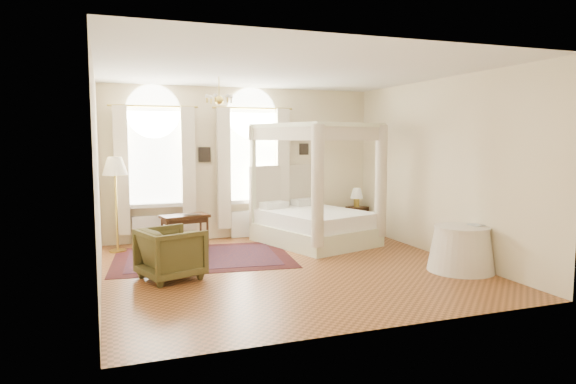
% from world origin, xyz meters
% --- Properties ---
extents(ground, '(6.00, 6.00, 0.00)m').
position_xyz_m(ground, '(0.00, 0.00, 0.00)').
color(ground, '#98562C').
rests_on(ground, ground).
extents(room_walls, '(6.00, 6.00, 6.00)m').
position_xyz_m(room_walls, '(0.00, 0.00, 1.98)').
color(room_walls, beige).
rests_on(room_walls, ground).
extents(window_left, '(1.62, 0.27, 3.29)m').
position_xyz_m(window_left, '(-1.90, 2.87, 1.49)').
color(window_left, white).
rests_on(window_left, room_walls).
extents(window_right, '(1.62, 0.27, 3.29)m').
position_xyz_m(window_right, '(0.20, 2.87, 1.49)').
color(window_right, white).
rests_on(window_right, room_walls).
extents(chandelier, '(0.51, 0.45, 0.50)m').
position_xyz_m(chandelier, '(-0.90, 1.20, 2.91)').
color(chandelier, gold).
rests_on(chandelier, room_walls).
extents(wall_pictures, '(2.54, 0.03, 0.39)m').
position_xyz_m(wall_pictures, '(0.09, 2.97, 1.89)').
color(wall_pictures, black).
rests_on(wall_pictures, room_walls).
extents(canopy_bed, '(2.47, 2.74, 2.50)m').
position_xyz_m(canopy_bed, '(1.23, 1.77, 0.57)').
color(canopy_bed, beige).
rests_on(canopy_bed, ground).
extents(nightstand, '(0.52, 0.49, 0.59)m').
position_xyz_m(nightstand, '(2.70, 2.70, 0.30)').
color(nightstand, '#351B0E').
rests_on(nightstand, ground).
extents(nightstand_lamp, '(0.30, 0.30, 0.44)m').
position_xyz_m(nightstand_lamp, '(2.68, 2.69, 0.88)').
color(nightstand_lamp, gold).
rests_on(nightstand_lamp, nightstand).
extents(writing_desk, '(0.99, 0.65, 0.69)m').
position_xyz_m(writing_desk, '(-1.43, 2.12, 0.59)').
color(writing_desk, '#351B0E').
rests_on(writing_desk, ground).
extents(laptop, '(0.39, 0.30, 0.03)m').
position_xyz_m(laptop, '(-1.29, 2.05, 0.70)').
color(laptop, black).
rests_on(laptop, writing_desk).
extents(stool, '(0.49, 0.49, 0.45)m').
position_xyz_m(stool, '(-1.43, 1.45, 0.37)').
color(stool, '#3F391B').
rests_on(stool, ground).
extents(armchair, '(1.13, 1.12, 0.81)m').
position_xyz_m(armchair, '(-1.96, -0.00, 0.41)').
color(armchair, '#423C1C').
rests_on(armchair, ground).
extents(coffee_table, '(0.67, 0.55, 0.39)m').
position_xyz_m(coffee_table, '(-1.76, 0.55, 0.35)').
color(coffee_table, silver).
rests_on(coffee_table, ground).
extents(floor_lamp, '(0.47, 0.47, 1.84)m').
position_xyz_m(floor_lamp, '(-2.70, 2.33, 1.57)').
color(floor_lamp, gold).
rests_on(floor_lamp, ground).
extents(oriental_rug, '(3.44, 2.65, 0.01)m').
position_xyz_m(oriental_rug, '(-1.24, 1.24, 0.01)').
color(oriental_rug, '#3D0F0E').
rests_on(oriental_rug, ground).
extents(side_table, '(1.10, 1.10, 0.75)m').
position_xyz_m(side_table, '(2.64, -1.13, 0.37)').
color(side_table, white).
rests_on(side_table, ground).
extents(book, '(0.19, 0.25, 0.02)m').
position_xyz_m(book, '(2.79, -1.18, 0.76)').
color(book, black).
rests_on(book, side_table).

